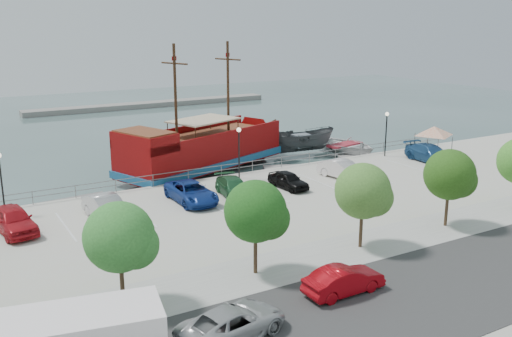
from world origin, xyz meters
TOP-DOWN VIEW (x-y plane):
  - ground at (0.00, 0.00)m, footprint 160.00×160.00m
  - street at (0.00, -16.00)m, footprint 100.00×8.00m
  - sidewalk at (0.00, -10.00)m, footprint 100.00×4.00m
  - seawall_railing at (0.00, 7.80)m, footprint 50.00×0.06m
  - far_shore at (10.00, 55.00)m, footprint 40.00×3.00m
  - pirate_ship at (1.16, 13.80)m, footprint 19.87×11.69m
  - patrol_boat at (11.55, 14.19)m, footprint 7.29×4.77m
  - speedboat at (15.65, 12.17)m, footprint 6.55×8.24m
  - dock_west at (-13.78, 9.20)m, footprint 7.23×2.67m
  - dock_mid at (7.93, 9.20)m, footprint 6.94×4.51m
  - dock_east at (17.07, 9.20)m, footprint 7.41×3.27m
  - canopy_tent at (19.79, 4.05)m, footprint 5.16×5.16m
  - street_van at (-11.91, -14.85)m, footprint 5.20×3.19m
  - street_sedan at (-5.45, -14.05)m, footprint 4.14×1.49m
  - fire_hydrant at (-13.83, -10.80)m, footprint 0.26×0.26m
  - lamp_post_left at (-18.00, 6.50)m, footprint 0.36×0.36m
  - lamp_post_mid at (0.00, 6.50)m, footprint 0.36×0.36m
  - lamp_post_right at (16.00, 6.50)m, footprint 0.36×0.36m
  - tree_b at (-14.85, -10.07)m, footprint 3.30×3.20m
  - tree_c at (-7.85, -10.07)m, footprint 3.30×3.20m
  - tree_d at (-0.85, -10.07)m, footprint 3.30×3.20m
  - tree_e at (6.15, -10.07)m, footprint 3.30×3.20m
  - parked_car_a at (-17.94, 2.56)m, footprint 2.67×5.09m
  - parked_car_b at (-12.29, 2.04)m, footprint 2.27×4.99m
  - parked_car_c at (-5.98, 2.69)m, footprint 2.51×5.33m
  - parked_car_d at (-2.68, 2.38)m, footprint 2.55×4.88m
  - parked_car_e at (1.96, 2.10)m, footprint 1.87×4.00m
  - parked_car_f at (7.44, 2.18)m, footprint 2.34×4.80m
  - parked_car_h at (18.03, 2.66)m, footprint 2.59×5.63m

SIDE VIEW (x-z plane):
  - ground at x=0.00m, z-range -1.00..-1.00m
  - dock_mid at x=7.93m, z-range -1.00..-0.61m
  - dock_west at x=-13.78m, z-range -1.00..-0.60m
  - dock_east at x=17.07m, z-range -1.00..-0.59m
  - far_shore at x=10.00m, z-range -1.00..-0.20m
  - speedboat at x=15.65m, z-range -1.00..0.53m
  - street at x=0.00m, z-range -0.01..0.03m
  - sidewalk at x=0.00m, z-range -0.01..0.04m
  - patrol_boat at x=11.55m, z-range -1.00..1.64m
  - fire_hydrant at x=-13.83m, z-range 0.03..0.80m
  - seawall_railing at x=0.00m, z-range 0.03..1.03m
  - parked_car_e at x=1.96m, z-range 0.00..1.32m
  - street_van at x=-11.91m, z-range 0.00..1.35m
  - parked_car_d at x=-2.68m, z-range 0.00..1.35m
  - street_sedan at x=-5.45m, z-range 0.00..1.36m
  - parked_car_c at x=-5.98m, z-range 0.00..1.47m
  - parked_car_f at x=7.44m, z-range 0.00..1.52m
  - parked_car_b at x=-12.29m, z-range 0.00..1.59m
  - parked_car_h at x=18.03m, z-range 0.00..1.59m
  - parked_car_a at x=-17.94m, z-range 0.00..1.65m
  - pirate_ship at x=1.16m, z-range -5.11..7.25m
  - lamp_post_left at x=-18.00m, z-range 0.80..5.08m
  - lamp_post_mid at x=0.00m, z-range 0.80..5.08m
  - lamp_post_right at x=16.00m, z-range 0.80..5.08m
  - canopy_tent at x=19.79m, z-range 1.26..4.66m
  - tree_b at x=-14.85m, z-range 0.80..5.80m
  - tree_c at x=-7.85m, z-range 0.80..5.80m
  - tree_d at x=-0.85m, z-range 0.80..5.80m
  - tree_e at x=6.15m, z-range 0.80..5.80m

